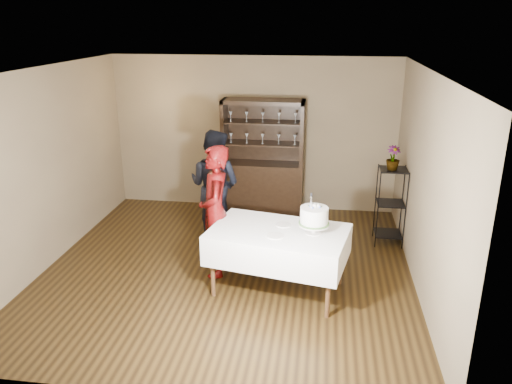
% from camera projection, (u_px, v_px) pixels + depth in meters
% --- Properties ---
extents(floor, '(5.00, 5.00, 0.00)m').
position_uv_depth(floor, '(228.00, 269.00, 6.93)').
color(floor, black).
rests_on(floor, ground).
extents(ceiling, '(5.00, 5.00, 0.00)m').
position_uv_depth(ceiling, '(224.00, 70.00, 6.03)').
color(ceiling, silver).
rests_on(ceiling, back_wall).
extents(back_wall, '(5.00, 0.02, 2.70)m').
position_uv_depth(back_wall, '(254.00, 134.00, 8.82)').
color(back_wall, brown).
rests_on(back_wall, floor).
extents(wall_left, '(0.02, 5.00, 2.70)m').
position_uv_depth(wall_left, '(47.00, 169.00, 6.81)').
color(wall_left, brown).
rests_on(wall_left, floor).
extents(wall_right, '(0.02, 5.00, 2.70)m').
position_uv_depth(wall_right, '(425.00, 185.00, 6.15)').
color(wall_right, brown).
rests_on(wall_right, floor).
extents(china_hutch, '(1.40, 0.48, 2.00)m').
position_uv_depth(china_hutch, '(263.00, 176.00, 8.79)').
color(china_hutch, black).
rests_on(china_hutch, floor).
extents(plant_etagere, '(0.42, 0.42, 1.20)m').
position_uv_depth(plant_etagere, '(390.00, 203.00, 7.53)').
color(plant_etagere, black).
rests_on(plant_etagere, floor).
extents(cake_table, '(1.83, 1.32, 0.83)m').
position_uv_depth(cake_table, '(278.00, 245.00, 6.19)').
color(cake_table, white).
rests_on(cake_table, floor).
extents(woman, '(0.57, 0.73, 1.78)m').
position_uv_depth(woman, '(215.00, 212.00, 6.56)').
color(woman, '#370505').
rests_on(woman, floor).
extents(man, '(1.00, 0.88, 1.74)m').
position_uv_depth(man, '(215.00, 185.00, 7.65)').
color(man, black).
rests_on(man, floor).
extents(cake, '(0.42, 0.42, 0.52)m').
position_uv_depth(cake, '(314.00, 217.00, 5.98)').
color(cake, white).
rests_on(cake, cake_table).
extents(plate_near, '(0.26, 0.26, 0.01)m').
position_uv_depth(plate_near, '(275.00, 236.00, 5.95)').
color(plate_near, white).
rests_on(plate_near, cake_table).
extents(plate_far, '(0.24, 0.24, 0.01)m').
position_uv_depth(plate_far, '(283.00, 225.00, 6.26)').
color(plate_far, white).
rests_on(plate_far, cake_table).
extents(potted_plant, '(0.24, 0.24, 0.36)m').
position_uv_depth(potted_plant, '(393.00, 158.00, 7.27)').
color(potted_plant, '#457136').
rests_on(potted_plant, plant_etagere).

